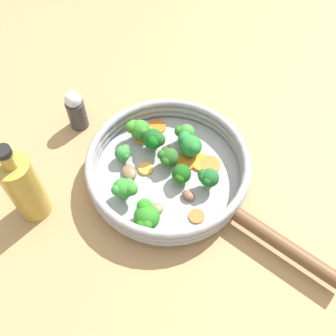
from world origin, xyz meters
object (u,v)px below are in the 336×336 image
(broccoli_floret_2, at_px, (190,146))
(broccoli_floret_9, at_px, (168,157))
(carrot_slice_2, at_px, (146,169))
(broccoli_floret_1, at_px, (181,175))
(broccoli_floret_4, at_px, (208,178))
(broccoli_floret_5, at_px, (146,217))
(carrot_slice_5, at_px, (197,216))
(carrot_slice_3, at_px, (202,162))
(broccoli_floret_8, at_px, (154,140))
(broccoli_floret_6, at_px, (137,130))
(mushroom_piece_0, at_px, (168,152))
(skillet, at_px, (168,175))
(carrot_slice_6, at_px, (157,127))
(mushroom_piece_1, at_px, (155,208))
(carrot_slice_4, at_px, (210,165))
(carrot_slice_0, at_px, (186,163))
(carrot_slice_1, at_px, (144,135))
(broccoli_floret_0, at_px, (185,134))
(mushroom_piece_2, at_px, (129,172))
(mushroom_piece_3, at_px, (189,195))
(oil_bottle, at_px, (24,188))
(salt_shaker, at_px, (76,110))
(broccoli_floret_3, at_px, (123,153))
(broccoli_floret_7, at_px, (125,190))

(broccoli_floret_2, distance_m, broccoli_floret_9, 0.05)
(carrot_slice_2, height_order, broccoli_floret_1, broccoli_floret_1)
(broccoli_floret_4, distance_m, broccoli_floret_5, 0.13)
(carrot_slice_5, bearing_deg, carrot_slice_2, 98.70)
(carrot_slice_3, xyz_separation_m, broccoli_floret_5, (-0.16, -0.05, 0.02))
(broccoli_floret_4, height_order, broccoli_floret_8, broccoli_floret_8)
(broccoli_floret_6, bearing_deg, mushroom_piece_0, -63.64)
(skillet, distance_m, broccoli_floret_2, 0.07)
(broccoli_floret_2, xyz_separation_m, broccoli_floret_8, (-0.05, 0.05, 0.00))
(carrot_slice_3, height_order, carrot_slice_6, same)
(broccoli_floret_1, height_order, mushroom_piece_1, broccoli_floret_1)
(broccoli_floret_4, distance_m, broccoli_floret_8, 0.13)
(carrot_slice_4, distance_m, broccoli_floret_5, 0.17)
(carrot_slice_0, bearing_deg, mushroom_piece_1, -154.58)
(carrot_slice_1, relative_size, broccoli_floret_2, 0.80)
(broccoli_floret_0, bearing_deg, carrot_slice_3, -91.83)
(broccoli_floret_1, relative_size, broccoli_floret_5, 0.79)
(mushroom_piece_0, height_order, mushroom_piece_2, mushroom_piece_2)
(broccoli_floret_4, height_order, mushroom_piece_0, broccoli_floret_4)
(broccoli_floret_1, relative_size, broccoli_floret_6, 0.84)
(broccoli_floret_2, distance_m, broccoli_floret_6, 0.11)
(carrot_slice_2, xyz_separation_m, mushroom_piece_3, (0.03, -0.09, 0.00))
(broccoli_floret_4, xyz_separation_m, oil_bottle, (-0.28, 0.15, 0.03))
(broccoli_floret_1, xyz_separation_m, broccoli_floret_6, (-0.01, 0.13, 0.01))
(carrot_slice_2, bearing_deg, carrot_slice_0, -25.19)
(carrot_slice_0, height_order, carrot_slice_5, carrot_slice_0)
(carrot_slice_0, relative_size, carrot_slice_3, 1.01)
(carrot_slice_4, relative_size, mushroom_piece_0, 1.26)
(broccoli_floret_8, relative_size, salt_shaker, 0.57)
(carrot_slice_6, relative_size, broccoli_floret_8, 0.66)
(broccoli_floret_9, bearing_deg, broccoli_floret_6, 99.39)
(broccoli_floret_8, bearing_deg, broccoli_floret_6, 107.25)
(carrot_slice_2, distance_m, carrot_slice_3, 0.11)
(carrot_slice_4, height_order, mushroom_piece_3, mushroom_piece_3)
(mushroom_piece_2, distance_m, oil_bottle, 0.19)
(broccoli_floret_8, relative_size, mushroom_piece_3, 2.14)
(broccoli_floret_3, bearing_deg, mushroom_piece_1, -94.68)
(carrot_slice_6, relative_size, broccoli_floret_2, 0.63)
(carrot_slice_4, height_order, broccoli_floret_9, broccoli_floret_9)
(carrot_slice_0, distance_m, broccoli_floret_2, 0.04)
(broccoli_floret_3, bearing_deg, broccoli_floret_6, 28.45)
(broccoli_floret_4, bearing_deg, broccoli_floret_2, 77.55)
(broccoli_floret_7, height_order, oil_bottle, oil_bottle)
(oil_bottle, bearing_deg, broccoli_floret_9, -15.00)
(carrot_slice_1, xyz_separation_m, broccoli_floret_5, (-0.10, -0.17, 0.02))
(skillet, relative_size, mushroom_piece_2, 8.21)
(salt_shaker, bearing_deg, skillet, -69.42)
(carrot_slice_4, height_order, salt_shaker, salt_shaker)
(broccoli_floret_7, height_order, mushroom_piece_1, broccoli_floret_7)
(broccoli_floret_1, bearing_deg, broccoli_floret_6, 96.08)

